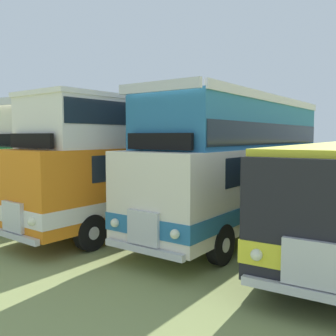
% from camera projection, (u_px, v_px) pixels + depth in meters
% --- Properties ---
extents(ground_plane, '(200.00, 200.00, 0.00)m').
position_uv_depth(ground_plane, '(237.00, 230.00, 12.80)').
color(ground_plane, '#8C9956').
extents(bus_first_in_row, '(2.77, 10.23, 4.52)m').
position_uv_depth(bus_first_in_row, '(99.00, 156.00, 16.63)').
color(bus_first_in_row, '#237538').
rests_on(bus_first_in_row, ground).
extents(bus_second_in_row, '(3.21, 11.63, 4.49)m').
position_uv_depth(bus_second_in_row, '(154.00, 156.00, 14.33)').
color(bus_second_in_row, orange).
rests_on(bus_second_in_row, ground).
extents(bus_third_in_row, '(2.83, 10.09, 4.52)m').
position_uv_depth(bus_third_in_row, '(239.00, 162.00, 12.63)').
color(bus_third_in_row, silver).
rests_on(bus_third_in_row, ground).
extents(rope_fence_line, '(19.68, 0.08, 1.05)m').
position_uv_depth(rope_fence_line, '(315.00, 179.00, 21.89)').
color(rope_fence_line, '#8C704C').
rests_on(rope_fence_line, ground).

